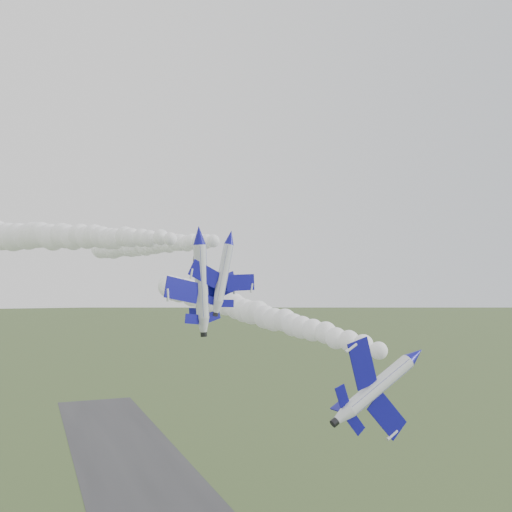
# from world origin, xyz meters

# --- Properties ---
(jet_lead) EXTENTS (5.03, 11.70, 8.45)m
(jet_lead) POSITION_xyz_m (11.00, -0.62, 32.97)
(jet_lead) COLOR silver
(smoke_trail_jet_lead) EXTENTS (13.12, 79.41, 4.93)m
(smoke_trail_jet_lead) POSITION_xyz_m (8.63, 41.74, 35.96)
(smoke_trail_jet_lead) COLOR white
(jet_pair_left) EXTENTS (11.68, 13.37, 3.51)m
(jet_pair_left) POSITION_xyz_m (-2.11, 25.26, 45.75)
(jet_pair_left) COLOR silver
(smoke_trail_jet_pair_left) EXTENTS (30.80, 59.85, 5.66)m
(smoke_trail_jet_pair_left) POSITION_xyz_m (-16.74, 56.99, 47.56)
(smoke_trail_jet_pair_left) COLOR white
(jet_pair_right) EXTENTS (9.41, 11.36, 3.24)m
(jet_pair_right) POSITION_xyz_m (2.09, 25.48, 45.59)
(jet_pair_right) COLOR silver
(smoke_trail_jet_pair_right) EXTENTS (15.00, 69.47, 4.52)m
(smoke_trail_jet_pair_right) POSITION_xyz_m (-2.51, 62.79, 46.72)
(smoke_trail_jet_pair_right) COLOR white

